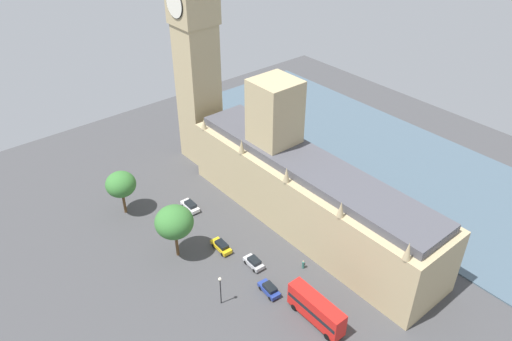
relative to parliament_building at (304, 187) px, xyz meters
The scene contains 13 objects.
ground_plane 8.40m from the parliament_building, 36.88° to the left, with size 136.23×136.23×0.00m, color #424244.
river_thames 31.95m from the parliament_building, behind, with size 40.41×122.61×0.25m, color #475B6B.
parliament_building is the anchor object (origin of this frame).
clock_tower 39.30m from the parliament_building, 88.38° to the right, with size 8.54×8.54×55.35m.
car_white_opposite_hall 24.09m from the parliament_building, 48.47° to the right, with size 2.03×4.80×1.74m.
car_yellow_cab_by_river_gate 19.25m from the parliament_building, 10.51° to the right, with size 2.04×4.79×1.74m.
car_silver_trailing 17.65m from the parliament_building, 13.96° to the left, with size 2.07×4.17×1.74m.
car_blue_far_end 21.75m from the parliament_building, 30.53° to the left, with size 2.20×4.45×1.74m.
double_decker_bus_near_tower 25.61m from the parliament_building, 50.75° to the left, with size 2.72×10.52×4.75m.
pedestrian_under_trees 15.31m from the parliament_building, 47.08° to the left, with size 0.61×0.50×1.72m.
plane_tree_midblock 36.06m from the parliament_building, 43.82° to the right, with size 6.02×6.02×9.53m.
plane_tree_kerbside 25.60m from the parliament_building, 16.60° to the right, with size 6.90×6.90×10.66m.
street_lamp_corner 26.48m from the parliament_building, 15.62° to the left, with size 0.56×0.56×5.81m.
Camera 1 is at (54.13, 51.66, 62.70)m, focal length 34.38 mm.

